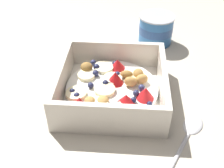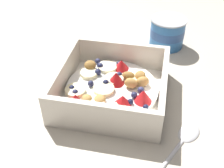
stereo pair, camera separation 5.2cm
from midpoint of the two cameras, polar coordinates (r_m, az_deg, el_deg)
The scene contains 4 objects.
ground_plane at distance 0.53m, azimuth 1.34°, elevation -2.87°, with size 2.40×2.40×0.00m, color beige.
fruit_bowl at distance 0.52m, azimuth 2.85°, elevation -0.92°, with size 0.20×0.20×0.06m.
spoon at distance 0.48m, azimuth 17.06°, elevation -11.14°, with size 0.10×0.16×0.01m.
yogurt_cup at distance 0.69m, azimuth 13.30°, elevation 10.13°, with size 0.08×0.08×0.07m.
Camera 2 is at (0.09, -0.39, 0.36)m, focal length 45.14 mm.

